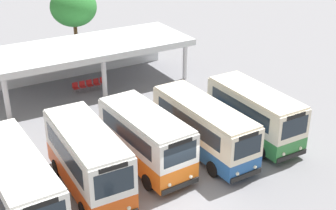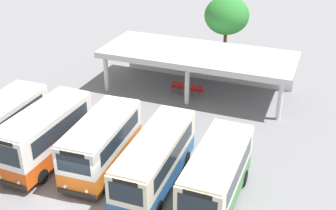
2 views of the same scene
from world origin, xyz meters
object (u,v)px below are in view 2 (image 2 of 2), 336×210
at_px(city_bus_fifth_blue, 217,175).
at_px(waiting_chair_end_by_column, 174,86).
at_px(city_bus_middle_cream, 102,142).
at_px(city_bus_fourth_amber, 156,159).
at_px(city_bus_second_in_row, 46,133).
at_px(waiting_chair_middle_seat, 187,88).
at_px(waiting_chair_fourth_seat, 194,89).
at_px(waiting_chair_fifth_seat, 200,90).
at_px(waiting_chair_second_from_end, 181,87).

xyz_separation_m(city_bus_fifth_blue, waiting_chair_end_by_column, (-6.91, 12.24, -1.26)).
height_order(city_bus_middle_cream, city_bus_fourth_amber, city_bus_middle_cream).
bearing_deg(city_bus_second_in_row, waiting_chair_end_by_column, 72.87).
bearing_deg(waiting_chair_middle_seat, waiting_chair_end_by_column, 178.99).
xyz_separation_m(city_bus_fourth_amber, waiting_chair_middle_seat, (-2.25, 11.95, -1.19)).
bearing_deg(waiting_chair_fourth_seat, waiting_chair_fifth_seat, 1.97).
relative_size(city_bus_middle_cream, city_bus_fifth_blue, 0.99).
bearing_deg(city_bus_fifth_blue, waiting_chair_middle_seat, 115.38).
distance_m(city_bus_fourth_amber, waiting_chair_fourth_seat, 12.09).
bearing_deg(city_bus_second_in_row, waiting_chair_fifth_seat, 63.72).
bearing_deg(city_bus_fourth_amber, city_bus_fifth_blue, -4.41).
bearing_deg(city_bus_second_in_row, city_bus_fifth_blue, -0.84).
relative_size(city_bus_middle_cream, waiting_chair_fourth_seat, 7.82).
bearing_deg(city_bus_fourth_amber, waiting_chair_middle_seat, 100.68).
bearing_deg(waiting_chair_fifth_seat, waiting_chair_second_from_end, 178.68).
relative_size(waiting_chair_end_by_column, waiting_chair_middle_seat, 1.00).
relative_size(city_bus_middle_cream, city_bus_fourth_amber, 0.86).
bearing_deg(city_bus_second_in_row, waiting_chair_second_from_end, 70.50).
distance_m(city_bus_middle_cream, waiting_chair_end_by_column, 11.67).
xyz_separation_m(waiting_chair_end_by_column, waiting_chair_fourth_seat, (1.67, -0.05, 0.00)).
xyz_separation_m(city_bus_second_in_row, waiting_chair_fourth_seat, (5.39, 12.03, -1.36)).
xyz_separation_m(waiting_chair_middle_seat, waiting_chair_fifth_seat, (1.11, -0.01, 0.00)).
bearing_deg(city_bus_fifth_blue, waiting_chair_fifth_seat, 111.00).
distance_m(waiting_chair_end_by_column, waiting_chair_second_from_end, 0.56).
height_order(city_bus_middle_cream, waiting_chair_fourth_seat, city_bus_middle_cream).
xyz_separation_m(city_bus_second_in_row, waiting_chair_end_by_column, (3.72, 12.08, -1.36)).
relative_size(city_bus_middle_cream, waiting_chair_middle_seat, 7.82).
distance_m(city_bus_fifth_blue, waiting_chair_fourth_seat, 13.33).
bearing_deg(city_bus_second_in_row, waiting_chair_middle_seat, 68.15).
bearing_deg(waiting_chair_second_from_end, city_bus_fifth_blue, -62.57).
bearing_deg(waiting_chair_fifth_seat, city_bus_fourth_amber, -84.54).
xyz_separation_m(city_bus_fifth_blue, waiting_chair_fourth_seat, (-5.24, 12.19, -1.26)).
relative_size(city_bus_second_in_row, city_bus_fourth_amber, 0.89).
distance_m(city_bus_fourth_amber, waiting_chair_middle_seat, 12.22).
distance_m(waiting_chair_middle_seat, waiting_chair_fourth_seat, 0.56).
xyz_separation_m(waiting_chair_second_from_end, waiting_chair_middle_seat, (0.56, -0.02, 0.00)).
bearing_deg(waiting_chair_end_by_column, waiting_chair_second_from_end, 0.50).
distance_m(city_bus_fourth_amber, waiting_chair_end_by_column, 12.49).
height_order(city_bus_second_in_row, waiting_chair_fifth_seat, city_bus_second_in_row).
xyz_separation_m(waiting_chair_second_from_end, waiting_chair_fourth_seat, (1.11, -0.06, 0.00)).
xyz_separation_m(waiting_chair_second_from_end, waiting_chair_fifth_seat, (1.67, -0.04, 0.00)).
relative_size(city_bus_fourth_amber, waiting_chair_fourth_seat, 9.08).
bearing_deg(waiting_chair_middle_seat, waiting_chair_second_from_end, 177.49).
bearing_deg(city_bus_fourth_amber, waiting_chair_second_from_end, 103.21).
distance_m(waiting_chair_middle_seat, waiting_chair_fifth_seat, 1.11).
xyz_separation_m(city_bus_second_in_row, waiting_chair_fifth_seat, (5.95, 12.05, -1.36)).
xyz_separation_m(city_bus_middle_cream, waiting_chair_middle_seat, (1.29, 11.58, -1.26)).
relative_size(city_bus_fourth_amber, waiting_chair_second_from_end, 9.08).
xyz_separation_m(city_bus_middle_cream, waiting_chair_end_by_column, (0.18, 11.60, -1.26)).
height_order(city_bus_fourth_amber, waiting_chair_end_by_column, city_bus_fourth_amber).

